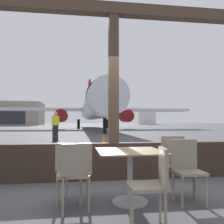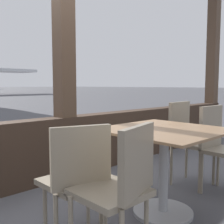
{
  "view_description": "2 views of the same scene",
  "coord_description": "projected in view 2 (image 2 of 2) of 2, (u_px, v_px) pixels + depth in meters",
  "views": [
    {
      "loc": [
        -0.73,
        -4.9,
        1.18
      ],
      "look_at": [
        2.38,
        16.79,
        2.03
      ],
      "focal_mm": 38.66,
      "sensor_mm": 36.0,
      "label": 1
    },
    {
      "loc": [
        -1.91,
        -2.8,
        1.12
      ],
      "look_at": [
        0.54,
        -0.26,
        0.78
      ],
      "focal_mm": 44.5,
      "sensor_mm": 36.0,
      "label": 2
    }
  ],
  "objects": [
    {
      "name": "cafe_chair_aisle_left",
      "position": [
        219.0,
        142.0,
        2.88
      ],
      "size": [
        0.41,
        0.41,
        0.9
      ],
      "color": "gray",
      "rests_on": "ground"
    },
    {
      "name": "cafe_chair_window_left",
      "position": [
        77.0,
        175.0,
        1.88
      ],
      "size": [
        0.48,
        0.48,
        0.86
      ],
      "color": "gray",
      "rests_on": "ground"
    },
    {
      "name": "cafe_chair_window_right",
      "position": [
        187.0,
        135.0,
        3.14
      ],
      "size": [
        0.41,
        0.41,
        0.93
      ],
      "color": "gray",
      "rests_on": "ground"
    },
    {
      "name": "dining_table",
      "position": [
        164.0,
        159.0,
        2.39
      ],
      "size": [
        0.94,
        0.94,
        0.75
      ],
      "color": "#8C6B4C",
      "rests_on": "ground"
    },
    {
      "name": "window_frame",
      "position": [
        64.0,
        75.0,
        3.32
      ],
      "size": [
        7.71,
        0.24,
        3.63
      ],
      "color": "#38281E",
      "rests_on": "ground"
    },
    {
      "name": "cafe_chair_side_extra",
      "position": [
        122.0,
        183.0,
        1.64
      ],
      "size": [
        0.47,
        0.47,
        0.89
      ],
      "color": "gray",
      "rests_on": "ground"
    }
  ]
}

